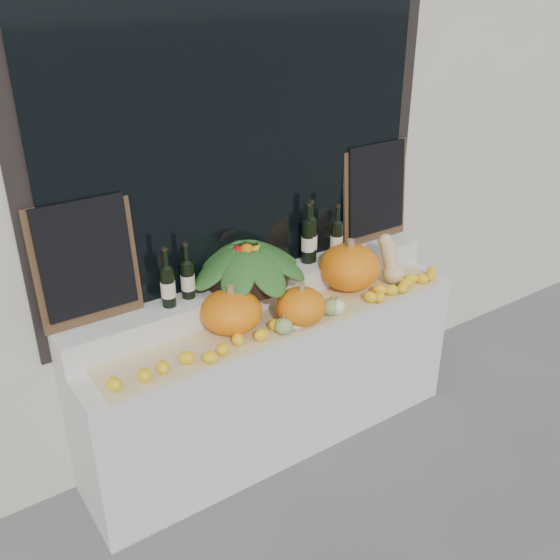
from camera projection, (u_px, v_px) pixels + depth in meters
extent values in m
cube|color=beige|center=(198.00, 41.00, 3.40)|extent=(7.00, 0.90, 4.50)
cube|color=black|center=(242.00, 121.00, 3.23)|extent=(2.40, 0.04, 2.10)
cube|color=black|center=(245.00, 122.00, 3.21)|extent=(2.20, 0.02, 2.00)
cube|color=silver|center=(273.00, 378.00, 3.68)|extent=(2.30, 0.55, 0.88)
cube|color=silver|center=(258.00, 290.00, 3.56)|extent=(2.30, 0.25, 0.16)
cube|color=tan|center=(285.00, 321.00, 3.38)|extent=(2.10, 0.32, 0.02)
ellipsoid|color=orange|center=(231.00, 311.00, 3.23)|extent=(0.36, 0.36, 0.22)
ellipsoid|color=orange|center=(349.00, 267.00, 3.65)|extent=(0.41, 0.41, 0.27)
ellipsoid|color=orange|center=(301.00, 306.00, 3.29)|extent=(0.31, 0.31, 0.20)
ellipsoid|color=#E3C085|center=(393.00, 274.00, 3.74)|extent=(0.14, 0.14, 0.12)
cylinder|color=#E3C085|center=(389.00, 254.00, 3.73)|extent=(0.09, 0.14, 0.18)
sphere|color=#E3C085|center=(385.00, 241.00, 3.72)|extent=(0.09, 0.09, 0.09)
ellipsoid|color=#2E6C20|center=(331.00, 307.00, 3.40)|extent=(0.11, 0.11, 0.09)
cylinder|color=olive|center=(332.00, 297.00, 3.38)|extent=(0.02, 0.02, 0.02)
ellipsoid|color=#2E6C20|center=(284.00, 326.00, 3.22)|extent=(0.10, 0.10, 0.09)
cylinder|color=olive|center=(284.00, 317.00, 3.20)|extent=(0.02, 0.02, 0.02)
ellipsoid|color=#FCF6CA|center=(296.00, 323.00, 3.27)|extent=(0.08, 0.08, 0.07)
cylinder|color=olive|center=(296.00, 316.00, 3.25)|extent=(0.02, 0.02, 0.02)
ellipsoid|color=yellow|center=(303.00, 316.00, 3.28)|extent=(0.12, 0.12, 0.13)
cylinder|color=olive|center=(303.00, 303.00, 3.24)|extent=(0.02, 0.02, 0.02)
ellipsoid|color=#FCF6CA|center=(336.00, 307.00, 3.41)|extent=(0.11, 0.11, 0.09)
cylinder|color=olive|center=(336.00, 298.00, 3.38)|extent=(0.02, 0.02, 0.02)
cylinder|color=black|center=(247.00, 273.00, 3.45)|extent=(0.46, 0.46, 0.11)
cylinder|color=black|center=(168.00, 287.00, 3.19)|extent=(0.07, 0.07, 0.21)
cylinder|color=black|center=(165.00, 259.00, 3.12)|extent=(0.03, 0.03, 0.10)
cylinder|color=beige|center=(168.00, 289.00, 3.19)|extent=(0.08, 0.08, 0.08)
cylinder|color=black|center=(164.00, 249.00, 3.09)|extent=(0.03, 0.03, 0.02)
cylinder|color=black|center=(188.00, 280.00, 3.27)|extent=(0.07, 0.07, 0.20)
cylinder|color=black|center=(186.00, 254.00, 3.21)|extent=(0.03, 0.03, 0.10)
cylinder|color=beige|center=(188.00, 282.00, 3.28)|extent=(0.08, 0.08, 0.08)
cylinder|color=black|center=(185.00, 244.00, 3.18)|extent=(0.03, 0.03, 0.02)
cylinder|color=black|center=(308.00, 242.00, 3.66)|extent=(0.08, 0.08, 0.26)
cylinder|color=black|center=(309.00, 213.00, 3.58)|extent=(0.03, 0.03, 0.10)
cylinder|color=beige|center=(308.00, 243.00, 3.67)|extent=(0.08, 0.08, 0.08)
cylinder|color=black|center=(309.00, 204.00, 3.56)|extent=(0.03, 0.03, 0.02)
cylinder|color=black|center=(311.00, 240.00, 3.66)|extent=(0.07, 0.07, 0.27)
cylinder|color=black|center=(312.00, 211.00, 3.58)|extent=(0.03, 0.03, 0.10)
cylinder|color=beige|center=(311.00, 242.00, 3.67)|extent=(0.08, 0.08, 0.08)
cylinder|color=black|center=(312.00, 202.00, 3.56)|extent=(0.03, 0.03, 0.02)
cylinder|color=black|center=(336.00, 240.00, 3.72)|extent=(0.07, 0.07, 0.23)
cylinder|color=black|center=(338.00, 215.00, 3.64)|extent=(0.03, 0.03, 0.10)
cylinder|color=beige|center=(336.00, 242.00, 3.72)|extent=(0.08, 0.08, 0.08)
cylinder|color=black|center=(338.00, 206.00, 3.62)|extent=(0.03, 0.03, 0.02)
cube|color=#4C331E|center=(86.00, 263.00, 2.97)|extent=(0.50, 0.07, 0.62)
cube|color=black|center=(86.00, 258.00, 2.95)|extent=(0.44, 0.06, 0.56)
cube|color=#4C331E|center=(375.00, 193.00, 3.90)|extent=(0.50, 0.07, 0.62)
cube|color=black|center=(377.00, 189.00, 3.87)|extent=(0.44, 0.06, 0.56)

